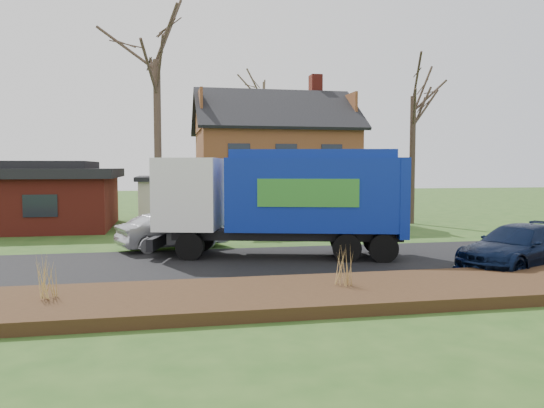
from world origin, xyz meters
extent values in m
plane|color=#264918|center=(0.00, 0.00, 0.00)|extent=(120.00, 120.00, 0.00)
cube|color=black|center=(0.00, 0.00, 0.01)|extent=(80.00, 7.00, 0.02)
cube|color=black|center=(0.00, -5.30, 0.15)|extent=(80.00, 3.50, 0.30)
cube|color=beige|center=(2.00, 14.00, 1.35)|extent=(9.00, 7.50, 2.70)
cube|color=brown|center=(2.00, 14.00, 4.10)|extent=(9.00, 7.50, 2.80)
cube|color=maroon|center=(5.00, 15.00, 8.46)|extent=(0.70, 0.90, 1.60)
cube|color=beige|center=(-4.20, 13.50, 1.30)|extent=(3.50, 5.50, 2.60)
cube|color=black|center=(-4.20, 13.50, 2.72)|extent=(3.90, 5.90, 0.24)
cube|color=maroon|center=(-12.00, 13.00, 1.40)|extent=(9.00, 7.50, 2.80)
cube|color=black|center=(-12.00, 13.00, 3.05)|extent=(9.80, 8.20, 0.50)
cube|color=black|center=(-12.00, 13.00, 3.50)|extent=(7.00, 6.00, 0.40)
cylinder|color=black|center=(-3.65, 1.09, 0.52)|extent=(1.09, 0.60, 1.03)
cylinder|color=black|center=(-3.10, 3.10, 0.52)|extent=(1.09, 0.60, 1.03)
cylinder|color=black|center=(1.81, -0.39, 0.52)|extent=(1.09, 0.60, 1.03)
cylinder|color=black|center=(2.35, 1.62, 0.52)|extent=(1.09, 0.60, 1.03)
cylinder|color=black|center=(3.05, -0.72, 0.52)|extent=(1.09, 0.60, 1.03)
cylinder|color=black|center=(3.60, 1.29, 0.52)|extent=(1.09, 0.60, 1.03)
cube|color=black|center=(-0.02, 1.19, 0.84)|extent=(8.54, 3.37, 0.35)
cube|color=white|center=(-3.61, 2.16, 2.38)|extent=(2.85, 2.99, 2.68)
cube|color=black|center=(-4.67, 2.44, 2.53)|extent=(0.65, 2.13, 0.89)
cube|color=black|center=(-4.76, 2.47, 0.55)|extent=(0.89, 2.46, 0.45)
cube|color=navy|center=(0.88, 0.94, 2.38)|extent=(6.68, 4.02, 2.68)
cube|color=navy|center=(0.88, 0.94, 3.87)|extent=(6.31, 3.66, 0.30)
cube|color=navy|center=(4.00, 0.10, 2.28)|extent=(0.99, 2.53, 2.88)
cube|color=#31862C|center=(0.41, -0.23, 2.48)|extent=(3.46, 0.97, 0.99)
cube|color=#31862C|center=(1.07, 2.20, 2.48)|extent=(3.46, 0.97, 0.99)
imported|color=#B2B4BB|center=(-4.22, 3.96, 0.73)|extent=(4.71, 3.10, 1.47)
imported|color=black|center=(6.96, -2.71, 0.74)|extent=(5.47, 3.95, 1.47)
cylinder|color=#46352A|center=(-4.83, 7.79, 4.22)|extent=(0.35, 0.35, 8.45)
cylinder|color=#3E3025|center=(9.93, 11.23, 3.78)|extent=(0.35, 0.35, 7.56)
cylinder|color=#443929|center=(2.82, 21.81, 4.28)|extent=(0.33, 0.33, 8.57)
cone|color=tan|center=(-7.27, -5.06, 0.80)|extent=(0.04, 0.04, 1.00)
cone|color=tan|center=(-7.43, -5.06, 0.80)|extent=(0.04, 0.04, 1.00)
cone|color=tan|center=(-7.10, -5.06, 0.80)|extent=(0.04, 0.04, 1.00)
cone|color=tan|center=(-7.27, -4.93, 0.80)|extent=(0.04, 0.04, 1.00)
cone|color=tan|center=(-7.27, -5.20, 0.80)|extent=(0.04, 0.04, 1.00)
cone|color=#A37E48|center=(0.08, -5.12, 0.81)|extent=(0.04, 0.04, 1.02)
cone|color=#A37E48|center=(-0.08, -5.12, 0.81)|extent=(0.04, 0.04, 1.02)
cone|color=#A37E48|center=(0.24, -5.12, 0.81)|extent=(0.04, 0.04, 1.02)
cone|color=#A37E48|center=(0.08, -4.99, 0.81)|extent=(0.04, 0.04, 1.02)
cone|color=#A37E48|center=(0.08, -5.25, 0.81)|extent=(0.04, 0.04, 1.02)
camera|label=1|loc=(-4.44, -18.16, 3.38)|focal=35.00mm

